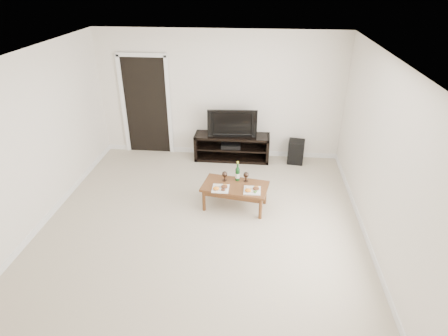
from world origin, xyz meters
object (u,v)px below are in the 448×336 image
television (232,122)px  subwoofer (296,152)px  media_console (232,147)px  coffee_table (235,196)px

television → subwoofer: television is taller
television → media_console: bearing=0.0°
television → subwoofer: size_ratio=2.08×
media_console → coffee_table: 1.82m
coffee_table → subwoofer: bearing=57.7°
subwoofer → coffee_table: (-1.14, -1.80, -0.03)m
media_console → television: (0.00, 0.00, 0.56)m
subwoofer → coffee_table: subwoofer is taller
media_console → television: 0.56m
television → coffee_table: 1.92m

